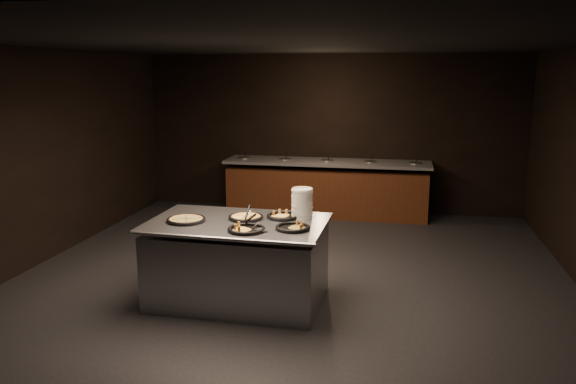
{
  "coord_description": "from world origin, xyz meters",
  "views": [
    {
      "loc": [
        1.28,
        -6.38,
        2.59
      ],
      "look_at": [
        -0.06,
        0.3,
        1.12
      ],
      "focal_mm": 35.0,
      "sensor_mm": 36.0,
      "label": 1
    }
  ],
  "objects_px": {
    "serving_counter": "(238,263)",
    "plate_stack": "(302,203)",
    "pan_cheese_whole": "(246,217)",
    "pan_veggie_whole": "(186,220)"
  },
  "relations": [
    {
      "from": "serving_counter",
      "to": "plate_stack",
      "type": "distance_m",
      "value": 1.0
    },
    {
      "from": "serving_counter",
      "to": "plate_stack",
      "type": "xyz_separation_m",
      "value": [
        0.68,
        0.31,
        0.66
      ]
    },
    {
      "from": "serving_counter",
      "to": "pan_cheese_whole",
      "type": "xyz_separation_m",
      "value": [
        0.06,
        0.13,
        0.51
      ]
    },
    {
      "from": "pan_veggie_whole",
      "to": "pan_cheese_whole",
      "type": "height_order",
      "value": "same"
    },
    {
      "from": "plate_stack",
      "to": "pan_cheese_whole",
      "type": "bearing_deg",
      "value": -163.45
    },
    {
      "from": "pan_veggie_whole",
      "to": "pan_cheese_whole",
      "type": "xyz_separation_m",
      "value": [
        0.63,
        0.24,
        -0.0
      ]
    },
    {
      "from": "pan_cheese_whole",
      "to": "serving_counter",
      "type": "bearing_deg",
      "value": -116.35
    },
    {
      "from": "serving_counter",
      "to": "pan_veggie_whole",
      "type": "height_order",
      "value": "pan_veggie_whole"
    },
    {
      "from": "plate_stack",
      "to": "pan_cheese_whole",
      "type": "height_order",
      "value": "plate_stack"
    },
    {
      "from": "serving_counter",
      "to": "plate_stack",
      "type": "height_order",
      "value": "plate_stack"
    }
  ]
}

